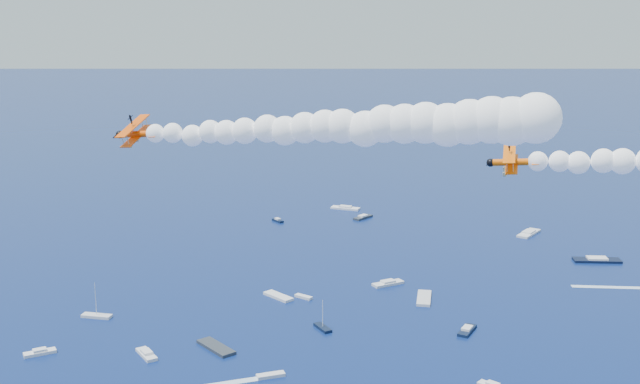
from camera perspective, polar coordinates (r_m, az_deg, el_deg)
The scene contains 5 objects.
biplane_lead at distance 105.81m, azimuth 13.52°, elevation 2.07°, with size 6.55×7.35×4.43m, color #FF6305, non-canonical shape.
biplane_trail at distance 112.50m, azimuth -12.73°, elevation 4.02°, with size 6.61×7.42×4.47m, color #F94F05, non-canonical shape.
smoke_trail_trail at distance 100.97m, azimuth 0.92°, elevation 4.55°, with size 53.48×19.38×10.12m, color white, non-canonical shape.
spectator_boats at distance 210.59m, azimuth 11.29°, elevation -7.78°, with size 188.59×168.25×0.70m.
boat_wakes at distance 192.65m, azimuth 8.55°, elevation -9.78°, with size 93.75×142.04×0.04m.
Camera 1 is at (60.67, -70.60, 73.82)m, focal length 45.26 mm.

